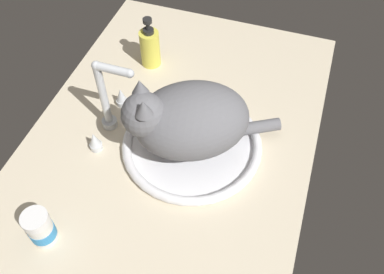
{
  "coord_description": "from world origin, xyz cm",
  "views": [
    {
      "loc": [
        -59.27,
        -26.16,
        88.3
      ],
      "look_at": [
        1.48,
        -6.02,
        7.0
      ],
      "focal_mm": 39.22,
      "sensor_mm": 36.0,
      "label": 1
    }
  ],
  "objects_px": {
    "soap_pump_bottle": "(150,47)",
    "faucet": "(108,103)",
    "sink_basin": "(192,144)",
    "cat": "(185,120)",
    "pill_bottle": "(41,228)"
  },
  "relations": [
    {
      "from": "soap_pump_bottle",
      "to": "faucet",
      "type": "bearing_deg",
      "value": 178.9
    },
    {
      "from": "sink_basin",
      "to": "cat",
      "type": "relative_size",
      "value": 0.94
    },
    {
      "from": "faucet",
      "to": "cat",
      "type": "xyz_separation_m",
      "value": [
        -0.01,
        -0.21,
        0.02
      ]
    },
    {
      "from": "faucet",
      "to": "soap_pump_bottle",
      "type": "bearing_deg",
      "value": -1.1
    },
    {
      "from": "cat",
      "to": "pill_bottle",
      "type": "height_order",
      "value": "cat"
    },
    {
      "from": "cat",
      "to": "pill_bottle",
      "type": "distance_m",
      "value": 0.39
    },
    {
      "from": "sink_basin",
      "to": "pill_bottle",
      "type": "xyz_separation_m",
      "value": [
        -0.33,
        0.22,
        0.03
      ]
    },
    {
      "from": "sink_basin",
      "to": "soap_pump_bottle",
      "type": "xyz_separation_m",
      "value": [
        0.26,
        0.22,
        0.05
      ]
    },
    {
      "from": "faucet",
      "to": "cat",
      "type": "bearing_deg",
      "value": -92.39
    },
    {
      "from": "cat",
      "to": "pill_bottle",
      "type": "relative_size",
      "value": 3.99
    },
    {
      "from": "sink_basin",
      "to": "faucet",
      "type": "xyz_separation_m",
      "value": [
        -0.0,
        0.22,
        0.08
      ]
    },
    {
      "from": "sink_basin",
      "to": "faucet",
      "type": "distance_m",
      "value": 0.23
    },
    {
      "from": "soap_pump_bottle",
      "to": "sink_basin",
      "type": "bearing_deg",
      "value": -140.53
    },
    {
      "from": "faucet",
      "to": "sink_basin",
      "type": "bearing_deg",
      "value": -90.0
    },
    {
      "from": "faucet",
      "to": "pill_bottle",
      "type": "bearing_deg",
      "value": 179.31
    }
  ]
}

